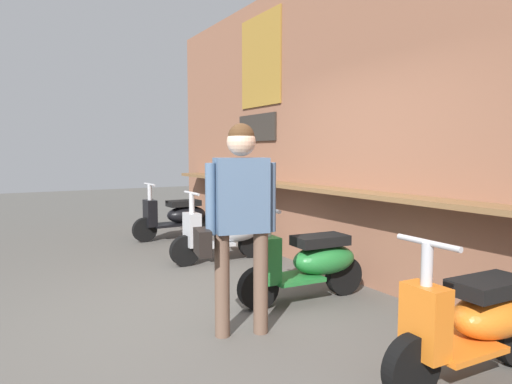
% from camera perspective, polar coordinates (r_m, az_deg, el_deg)
% --- Properties ---
extents(ground_plane, '(29.61, 29.61, 0.00)m').
position_cam_1_polar(ground_plane, '(4.19, -5.61, -15.75)').
color(ground_plane, '#56544F').
extents(market_stall_facade, '(10.58, 0.61, 3.74)m').
position_cam_1_polar(market_stall_facade, '(5.10, 15.58, 9.16)').
color(market_stall_facade, '#8C5B44').
rests_on(market_stall_facade, ground_plane).
extents(scooter_black, '(0.46, 1.40, 0.97)m').
position_cam_1_polar(scooter_black, '(7.89, -9.86, -2.98)').
color(scooter_black, black).
rests_on(scooter_black, ground_plane).
extents(scooter_silver, '(0.46, 1.40, 0.97)m').
position_cam_1_polar(scooter_silver, '(6.21, -3.89, -5.11)').
color(scooter_silver, '#B2B5BA').
rests_on(scooter_silver, ground_plane).
extents(scooter_green, '(0.48, 1.40, 0.97)m').
position_cam_1_polar(scooter_green, '(4.60, 6.83, -8.76)').
color(scooter_green, '#237533').
rests_on(scooter_green, ground_plane).
extents(scooter_orange, '(0.46, 1.40, 0.97)m').
position_cam_1_polar(scooter_orange, '(3.40, 26.06, -14.31)').
color(scooter_orange, orange).
rests_on(scooter_orange, ground_plane).
extents(shopper_with_handbag, '(0.33, 0.68, 1.71)m').
position_cam_1_polar(shopper_with_handbag, '(3.61, -2.08, -1.91)').
color(shopper_with_handbag, brown).
rests_on(shopper_with_handbag, ground_plane).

